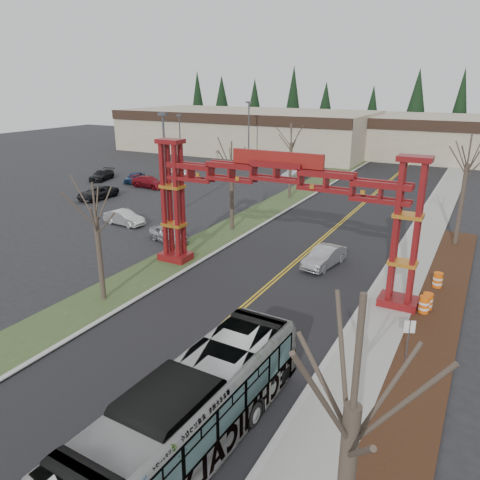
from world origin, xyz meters
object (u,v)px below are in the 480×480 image
Objects in this scene: parked_car_near_c at (97,193)px; bare_tree_median_mid at (232,169)px; gateway_arch at (276,193)px; parked_car_near_b at (124,218)px; parked_car_far_c at (102,175)px; barrel_mid at (427,302)px; parked_car_far_b at (176,172)px; parked_car_mid_b at (134,177)px; light_pole_near at (165,159)px; light_pole_far at (249,130)px; parked_car_mid_a at (149,182)px; silver_sedan at (324,257)px; bare_tree_right_near at (353,409)px; bare_tree_median_far at (291,143)px; light_pole_mid at (180,140)px; barrel_south at (424,305)px; bare_tree_median_near at (96,218)px; retail_building_west at (247,131)px; parked_car_near_a at (168,234)px; street_sign at (409,333)px; parked_car_far_a at (294,174)px; transit_bus at (191,413)px; barrel_north at (438,281)px; bare_tree_right_far at (467,165)px.

parked_car_near_c is 19.92m from bare_tree_median_mid.
parked_car_near_b is (-17.55, 5.23, -5.31)m from gateway_arch.
barrel_mid is (43.90, -19.48, -0.12)m from parked_car_far_c.
parked_car_far_c reaches higher than parked_car_far_b.
light_pole_near reaches higher than parked_car_mid_b.
parked_car_near_c is 0.52× the size of light_pole_far.
parked_car_near_b is 16.04m from parked_car_mid_a.
bare_tree_median_mid is 20.05m from barrel_mid.
parked_car_far_b is (-29.12, 22.51, -0.05)m from silver_sedan.
light_pole_near is (-25.36, 27.89, -1.09)m from bare_tree_right_near.
bare_tree_median_far reaches higher than light_pole_mid.
gateway_arch reaches higher than silver_sedan.
parked_car_mid_a is 4.42× the size of barrel_south.
bare_tree_median_mid reaches higher than parked_car_far_b.
parked_car_near_b is 0.49× the size of bare_tree_median_far.
parked_car_near_c is 27.35m from bare_tree_median_near.
retail_building_west is 4.69× the size of light_pole_far.
retail_building_west is at bearing 37.56° from parked_car_near_a.
bare_tree_right_near is 14.08m from street_sign.
bare_tree_median_mid is 0.80× the size of light_pole_far.
bare_tree_right_near reaches higher than parked_car_near_c.
silver_sedan is 31.67m from parked_car_far_a.
transit_bus is at bearing -64.69° from light_pole_far.
bare_tree_right_near is at bearing -47.73° from light_pole_near.
silver_sedan is 31.55m from parked_car_mid_a.
parked_car_near_b is at bearing 177.08° from barrel_north.
barrel_mid is at bearing -50.93° from bare_tree_median_far.
bare_tree_right_near is at bearing -61.07° from light_pole_far.
parked_car_near_b is at bearing -172.98° from silver_sedan.
bare_tree_median_near reaches higher than parked_car_near_b.
parked_car_near_b is 6.66m from light_pole_near.
bare_tree_right_near is (35.71, -37.98, 6.13)m from parked_car_mid_a.
parked_car_far_c is at bearing 89.10° from parked_car_mid_a.
parked_car_near_b reaches higher than barrel_north.
parked_car_near_b is 0.52× the size of bare_tree_median_mid.
bare_tree_median_far is 44.67m from bare_tree_right_near.
street_sign is 2.04× the size of barrel_south.
barrel_north is at bearing 90.69° from bare_tree_right_near.
transit_bus is 1.50× the size of bare_tree_median_mid.
parked_car_near_c is at bearing 135.06° from bare_tree_median_near.
bare_tree_median_mid is at bearing 154.73° from barrel_mid.
parked_car_far_a is 39.09m from barrel_south.
retail_building_west reaches higher than parked_car_mid_a.
bare_tree_right_far is 8.02× the size of barrel_south.
light_pole_near is (-19.03, 24.17, 4.11)m from transit_bus.
retail_building_west is at bearing 115.87° from bare_tree_median_mid.
bare_tree_median_near is at bearing -90.00° from bare_tree_median_mid.
parked_car_near_a is 0.95× the size of parked_car_near_b.
silver_sedan reaches higher than parked_car_far_b.
silver_sedan is at bearing -52.92° from parked_car_far_a.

